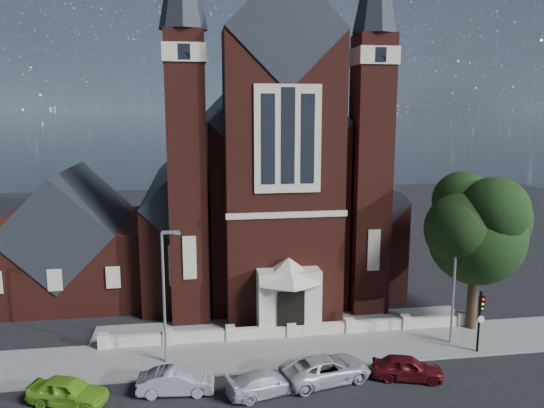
{
  "coord_description": "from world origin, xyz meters",
  "views": [
    {
      "loc": [
        -6.21,
        -25.95,
        14.88
      ],
      "look_at": [
        -0.42,
        12.0,
        8.04
      ],
      "focal_mm": 35.0,
      "sensor_mm": 36.0,
      "label": 1
    }
  ],
  "objects_px": {
    "car_silver_b": "(266,383)",
    "car_dark_red": "(407,368)",
    "street_lamp_left": "(165,290)",
    "car_white_suv": "(326,369)",
    "car_lime_van": "(68,391)",
    "church": "(259,182)",
    "street_tree": "(481,231)",
    "parish_hall": "(72,245)",
    "street_lamp_right": "(456,275)",
    "traffic_signal": "(480,314)",
    "car_silver_a": "(176,381)"
  },
  "relations": [
    {
      "from": "street_lamp_left",
      "to": "car_lime_van",
      "type": "distance_m",
      "value": 7.24
    },
    {
      "from": "parish_hall",
      "to": "traffic_signal",
      "type": "height_order",
      "value": "parish_hall"
    },
    {
      "from": "parish_hall",
      "to": "street_tree",
      "type": "bearing_deg",
      "value": -23.26
    },
    {
      "from": "street_tree",
      "to": "car_dark_red",
      "type": "xyz_separation_m",
      "value": [
        -7.17,
        -5.57,
        -6.29
      ]
    },
    {
      "from": "car_silver_b",
      "to": "car_dark_red",
      "type": "bearing_deg",
      "value": -102.66
    },
    {
      "from": "car_lime_van",
      "to": "traffic_signal",
      "type": "bearing_deg",
      "value": -66.4
    },
    {
      "from": "car_lime_van",
      "to": "car_silver_a",
      "type": "relative_size",
      "value": 1.02
    },
    {
      "from": "street_tree",
      "to": "street_lamp_left",
      "type": "relative_size",
      "value": 1.32
    },
    {
      "from": "street_tree",
      "to": "car_white_suv",
      "type": "distance_m",
      "value": 14.22
    },
    {
      "from": "church",
      "to": "street_lamp_left",
      "type": "bearing_deg",
      "value": -112.66
    },
    {
      "from": "street_lamp_left",
      "to": "car_silver_b",
      "type": "distance_m",
      "value": 7.86
    },
    {
      "from": "car_lime_van",
      "to": "car_silver_a",
      "type": "height_order",
      "value": "car_lime_van"
    },
    {
      "from": "street_tree",
      "to": "street_lamp_right",
      "type": "distance_m",
      "value": 3.84
    },
    {
      "from": "car_silver_b",
      "to": "car_lime_van",
      "type": "bearing_deg",
      "value": 71.65
    },
    {
      "from": "church",
      "to": "car_lime_van",
      "type": "distance_m",
      "value": 27.04
    },
    {
      "from": "church",
      "to": "parish_hall",
      "type": "relative_size",
      "value": 2.86
    },
    {
      "from": "car_lime_van",
      "to": "car_white_suv",
      "type": "relative_size",
      "value": 0.8
    },
    {
      "from": "church",
      "to": "street_tree",
      "type": "bearing_deg",
      "value": -53.83
    },
    {
      "from": "church",
      "to": "car_white_suv",
      "type": "height_order",
      "value": "church"
    },
    {
      "from": "parish_hall",
      "to": "traffic_signal",
      "type": "xyz_separation_m",
      "value": [
        27.0,
        -15.57,
        -1.43
      ]
    },
    {
      "from": "street_tree",
      "to": "car_lime_van",
      "type": "distance_m",
      "value": 26.68
    },
    {
      "from": "car_silver_a",
      "to": "car_silver_b",
      "type": "height_order",
      "value": "car_silver_a"
    },
    {
      "from": "street_tree",
      "to": "street_lamp_right",
      "type": "height_order",
      "value": "street_tree"
    },
    {
      "from": "parish_hall",
      "to": "street_lamp_left",
      "type": "bearing_deg",
      "value": -59.98
    },
    {
      "from": "street_tree",
      "to": "car_dark_red",
      "type": "distance_m",
      "value": 11.05
    },
    {
      "from": "parish_hall",
      "to": "car_white_suv",
      "type": "relative_size",
      "value": 2.38
    },
    {
      "from": "street_lamp_left",
      "to": "car_lime_van",
      "type": "height_order",
      "value": "street_lamp_left"
    },
    {
      "from": "traffic_signal",
      "to": "car_white_suv",
      "type": "xyz_separation_m",
      "value": [
        -10.1,
        -1.83,
        -1.87
      ]
    },
    {
      "from": "traffic_signal",
      "to": "car_silver_b",
      "type": "height_order",
      "value": "traffic_signal"
    },
    {
      "from": "street_lamp_left",
      "to": "car_white_suv",
      "type": "bearing_deg",
      "value": -21.16
    },
    {
      "from": "church",
      "to": "car_dark_red",
      "type": "height_order",
      "value": "church"
    },
    {
      "from": "traffic_signal",
      "to": "car_dark_red",
      "type": "height_order",
      "value": "traffic_signal"
    },
    {
      "from": "car_silver_a",
      "to": "car_silver_b",
      "type": "relative_size",
      "value": 0.95
    },
    {
      "from": "car_silver_b",
      "to": "car_white_suv",
      "type": "relative_size",
      "value": 0.83
    },
    {
      "from": "street_lamp_left",
      "to": "car_silver_b",
      "type": "xyz_separation_m",
      "value": [
        5.29,
        -4.23,
        -3.98
      ]
    },
    {
      "from": "church",
      "to": "car_silver_b",
      "type": "relative_size",
      "value": 8.2
    },
    {
      "from": "church",
      "to": "street_tree",
      "type": "distance_m",
      "value": 21.38
    },
    {
      "from": "car_lime_van",
      "to": "parish_hall",
      "type": "bearing_deg",
      "value": 28.89
    },
    {
      "from": "street_tree",
      "to": "car_silver_a",
      "type": "height_order",
      "value": "street_tree"
    },
    {
      "from": "church",
      "to": "street_tree",
      "type": "height_order",
      "value": "church"
    },
    {
      "from": "car_lime_van",
      "to": "car_dark_red",
      "type": "distance_m",
      "value": 18.2
    },
    {
      "from": "street_lamp_left",
      "to": "street_lamp_right",
      "type": "bearing_deg",
      "value": 0.0
    },
    {
      "from": "street_lamp_right",
      "to": "car_lime_van",
      "type": "relative_size",
      "value": 1.97
    },
    {
      "from": "church",
      "to": "street_lamp_left",
      "type": "height_order",
      "value": "church"
    },
    {
      "from": "parish_hall",
      "to": "street_lamp_right",
      "type": "distance_m",
      "value": 29.62
    },
    {
      "from": "street_lamp_left",
      "to": "car_white_suv",
      "type": "relative_size",
      "value": 1.58
    },
    {
      "from": "car_silver_a",
      "to": "car_dark_red",
      "type": "relative_size",
      "value": 1.03
    },
    {
      "from": "church",
      "to": "car_white_suv",
      "type": "xyz_separation_m",
      "value": [
        0.9,
        -22.35,
        -7.47
      ]
    },
    {
      "from": "car_dark_red",
      "to": "street_tree",
      "type": "bearing_deg",
      "value": -35.53
    },
    {
      "from": "church",
      "to": "traffic_signal",
      "type": "xyz_separation_m",
      "value": [
        11.0,
        -20.52,
        -5.6
      ]
    }
  ]
}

